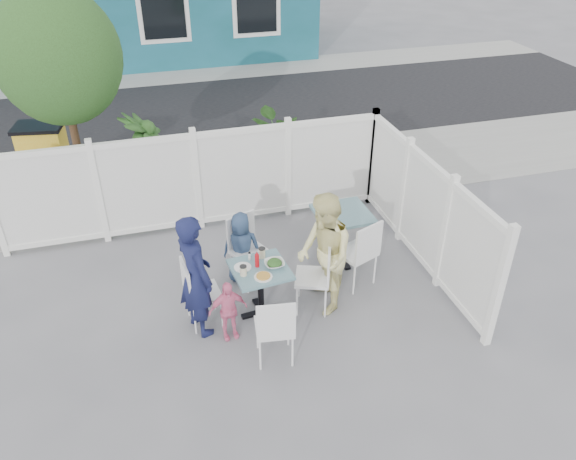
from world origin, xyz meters
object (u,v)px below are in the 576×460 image
object	(u,v)px
utility_cabinet	(47,165)
boy	(242,248)
chair_near	(275,326)
man	(195,276)
woman	(324,255)
chair_right	(319,272)
toddler	(228,310)
chair_back	(246,244)
main_table	(260,279)
chair_left	(196,289)
spare_table	(342,223)

from	to	relation	value
utility_cabinet	boy	bearing A→B (deg)	-40.15
chair_near	boy	world-z (taller)	boy
man	woman	bearing A→B (deg)	-112.11
chair_right	boy	size ratio (longest dim) A/B	0.94
toddler	chair_back	bearing A→B (deg)	60.90
main_table	man	xyz separation A→B (m)	(-0.79, -0.05, 0.25)
chair_back	toddler	world-z (taller)	chair_back
toddler	chair_left	bearing A→B (deg)	127.29
main_table	chair_right	world-z (taller)	chair_right
main_table	chair_right	bearing A→B (deg)	-6.30
chair_back	chair_near	xyz separation A→B (m)	(-0.04, -1.65, -0.02)
main_table	toddler	xyz separation A→B (m)	(-0.47, -0.30, -0.15)
chair_near	man	distance (m)	1.14
chair_back	boy	size ratio (longest dim) A/B	0.94
utility_cabinet	boy	size ratio (longest dim) A/B	1.25
utility_cabinet	spare_table	size ratio (longest dim) A/B	1.65
main_table	spare_table	world-z (taller)	spare_table
chair_back	toddler	xyz separation A→B (m)	(-0.47, -1.08, -0.16)
utility_cabinet	chair_near	distance (m)	5.50
boy	utility_cabinet	bearing A→B (deg)	-36.56
main_table	spare_table	distance (m)	1.65
chair_back	utility_cabinet	bearing A→B (deg)	-72.50
boy	toddler	size ratio (longest dim) A/B	1.29
woman	toddler	distance (m)	1.36
utility_cabinet	chair_right	world-z (taller)	utility_cabinet
chair_back	man	size ratio (longest dim) A/B	0.61
utility_cabinet	man	world-z (taller)	man
utility_cabinet	boy	world-z (taller)	utility_cabinet
utility_cabinet	boy	xyz separation A→B (m)	(2.66, -3.14, -0.13)
toddler	main_table	bearing A→B (deg)	26.75
chair_right	chair_near	size ratio (longest dim) A/B	1.04
chair_near	boy	size ratio (longest dim) A/B	0.91
spare_table	toddler	bearing A→B (deg)	-148.34
man	utility_cabinet	bearing A→B (deg)	4.59
spare_table	chair_left	world-z (taller)	chair_left
main_table	chair_near	bearing A→B (deg)	-92.93
chair_near	boy	distance (m)	1.66
boy	spare_table	bearing A→B (deg)	-164.05
chair_back	chair_right	bearing A→B (deg)	107.49
chair_left	man	xyz separation A→B (m)	(-0.00, -0.10, 0.27)
spare_table	boy	distance (m)	1.48
boy	toddler	world-z (taller)	boy
chair_back	boy	bearing A→B (deg)	-28.94
man	chair_left	bearing A→B (deg)	-21.74
boy	toddler	bearing A→B (deg)	82.71
chair_left	toddler	bearing A→B (deg)	36.73
chair_left	toddler	xyz separation A→B (m)	(0.32, -0.34, -0.13)
utility_cabinet	chair_near	xyz separation A→B (m)	(2.69, -4.80, -0.10)
main_table	spare_table	bearing A→B (deg)	31.41
chair_right	man	distance (m)	1.55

